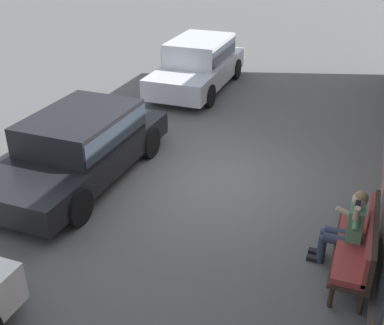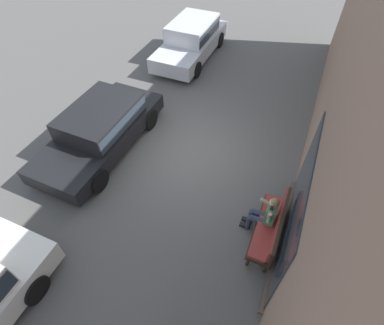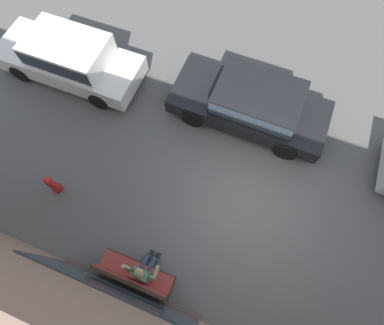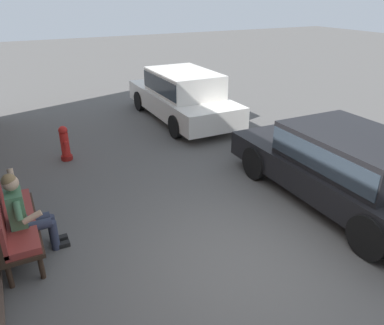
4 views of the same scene
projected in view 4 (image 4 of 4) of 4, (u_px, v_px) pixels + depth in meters
The scene contains 6 objects.
ground_plane at pixel (248, 266), 5.29m from camera, with size 60.00×60.00×0.00m, color #565451.
bench at pixel (9, 218), 5.41m from camera, with size 1.84×0.55×0.97m.
person_on_phone at pixel (25, 212), 5.31m from camera, with size 0.73×0.74×1.31m.
parked_car_mid at pixel (347, 164), 6.61m from camera, with size 4.56×2.00×1.35m.
parked_car_far at pixel (182, 94), 11.02m from camera, with size 4.55×1.86×1.47m.
fire_hydrant at pixel (65, 144), 8.47m from camera, with size 0.38×0.26×0.81m.
Camera 4 is at (-3.39, 2.60, 3.53)m, focal length 35.00 mm.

